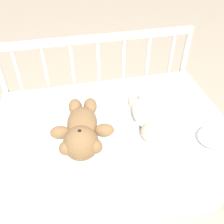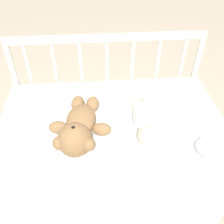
% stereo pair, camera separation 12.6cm
% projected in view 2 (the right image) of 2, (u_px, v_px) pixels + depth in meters
% --- Properties ---
extents(ground_plane, '(12.00, 12.00, 0.00)m').
position_uv_depth(ground_plane, '(112.00, 177.00, 1.67)').
color(ground_plane, tan).
extents(crib_mattress, '(1.18, 0.71, 0.53)m').
position_uv_depth(crib_mattress, '(112.00, 152.00, 1.49)').
color(crib_mattress, silver).
rests_on(crib_mattress, ground_plane).
extents(crib_rail, '(1.18, 0.04, 0.83)m').
position_uv_depth(crib_rail, '(107.00, 72.00, 1.56)').
color(crib_rail, beige).
rests_on(crib_rail, ground_plane).
extents(blanket, '(0.84, 0.55, 0.01)m').
position_uv_depth(blanket, '(111.00, 124.00, 1.28)').
color(blanket, white).
rests_on(blanket, crib_mattress).
extents(teddy_bear, '(0.32, 0.44, 0.16)m').
position_uv_depth(teddy_bear, '(79.00, 127.00, 1.18)').
color(teddy_bear, olive).
rests_on(teddy_bear, crib_mattress).
extents(baby, '(0.31, 0.39, 0.10)m').
position_uv_depth(baby, '(144.00, 119.00, 1.25)').
color(baby, '#EAEACC').
rests_on(baby, crib_mattress).
extents(small_pillow, '(0.20, 0.16, 0.06)m').
position_uv_depth(small_pillow, '(217.00, 147.00, 1.13)').
color(small_pillow, silver).
rests_on(small_pillow, crib_mattress).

